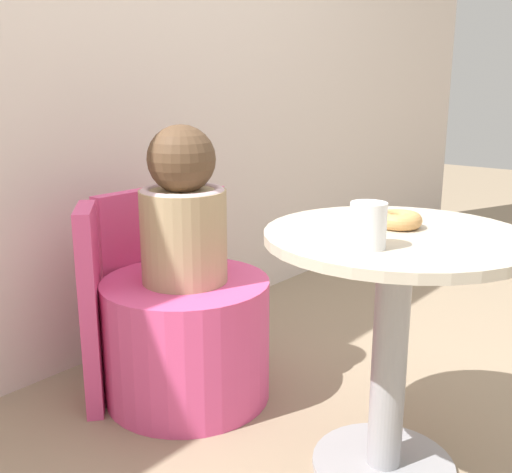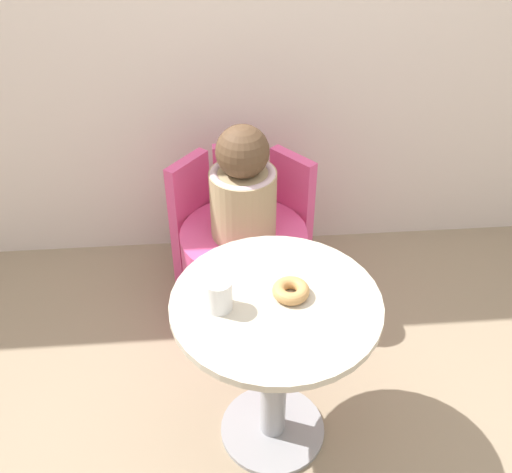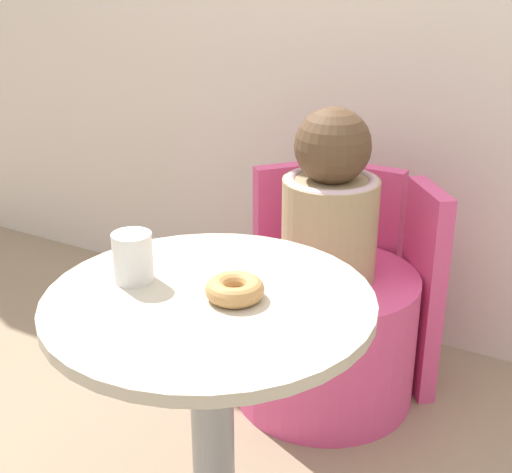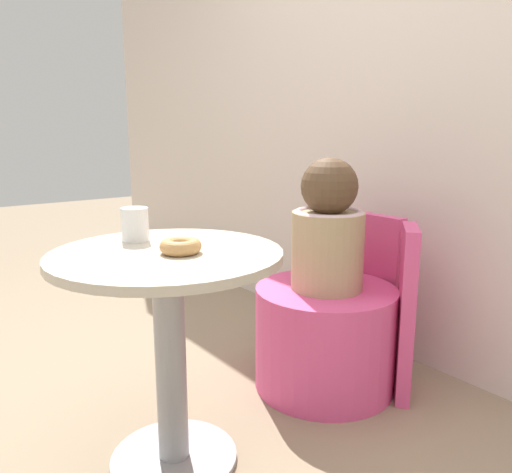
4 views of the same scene
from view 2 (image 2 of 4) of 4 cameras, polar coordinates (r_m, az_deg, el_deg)
The scene contains 7 objects.
ground_plane at distance 2.34m, azimuth 3.84°, elevation -16.82°, with size 12.00×12.00×0.00m, color gray.
round_table at distance 1.94m, azimuth 1.81°, elevation -10.17°, with size 0.65×0.65×0.65m.
tub_chair at distance 2.61m, azimuth -1.12°, elevation -3.06°, with size 0.53×0.53×0.40m.
booth_backrest at distance 2.71m, azimuth -1.46°, elevation 1.98°, with size 0.63×0.23×0.64m.
child_figure at distance 2.36m, azimuth -1.25°, elevation 4.69°, with size 0.27×0.27×0.49m.
donut at distance 1.81m, azimuth 3.34°, elevation -5.17°, with size 0.11×0.11×0.04m.
cup at distance 1.75m, azimuth -3.57°, elevation -5.55°, with size 0.08×0.08×0.10m.
Camera 2 is at (-0.26, -1.35, 1.90)m, focal length 42.00 mm.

